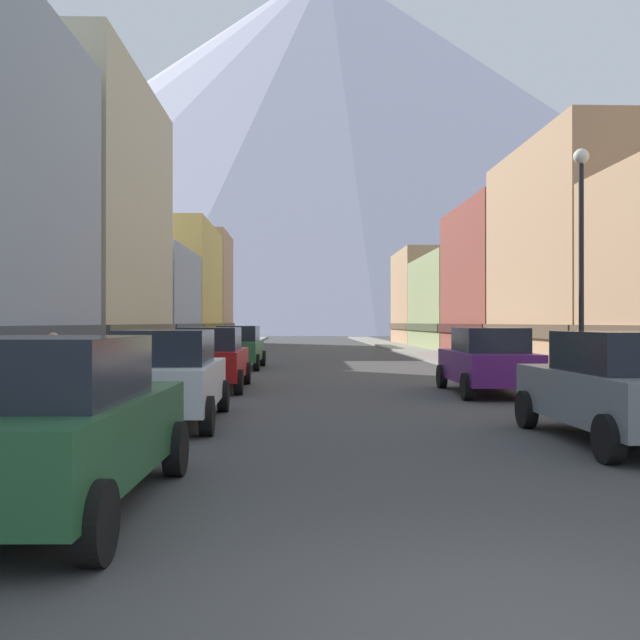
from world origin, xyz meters
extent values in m
cube|color=gray|center=(-6.25, 35.00, 0.07)|extent=(2.50, 100.00, 0.15)
cube|color=gray|center=(6.25, 35.00, 0.07)|extent=(2.50, 100.00, 0.15)
cube|color=beige|center=(-11.47, 25.13, 5.91)|extent=(7.94, 12.33, 11.82)
cube|color=#595444|center=(-11.47, 25.13, 1.60)|extent=(8.24, 12.33, 0.50)
cube|color=#99A5B2|center=(-11.75, 36.91, 3.06)|extent=(8.50, 10.19, 6.12)
cube|color=#444A50|center=(-11.75, 36.91, 1.60)|extent=(8.80, 10.19, 0.50)
cube|color=#D8B259|center=(-10.93, 48.67, 4.52)|extent=(6.87, 12.65, 9.05)
cube|color=brown|center=(-10.93, 48.67, 1.60)|extent=(7.17, 12.65, 0.50)
cube|color=tan|center=(-10.94, 60.19, 4.96)|extent=(6.87, 9.38, 9.93)
cube|color=brown|center=(-10.94, 60.19, 1.60)|extent=(7.17, 9.38, 0.50)
cube|color=brown|center=(11.72, 34.27, 4.16)|extent=(8.44, 10.57, 8.32)
cube|color=#3B1B16|center=(11.72, 34.27, 1.60)|extent=(8.74, 10.57, 0.50)
cube|color=#8C9966|center=(10.50, 46.15, 3.31)|extent=(6.00, 12.76, 6.62)
cube|color=#3F442D|center=(10.50, 46.15, 1.60)|extent=(6.30, 12.76, 0.50)
cube|color=tan|center=(11.52, 57.75, 4.08)|extent=(8.04, 10.25, 8.16)
cube|color=brown|center=(11.52, 57.75, 1.60)|extent=(8.34, 10.25, 0.50)
cube|color=#265933|center=(-3.80, 3.09, 0.74)|extent=(1.94, 4.44, 0.80)
cube|color=#1E232D|center=(-3.81, 2.84, 1.46)|extent=(1.65, 2.23, 0.64)
cylinder|color=black|center=(-4.68, 4.76, 0.34)|extent=(0.23, 0.68, 0.68)
cylinder|color=black|center=(-2.84, 4.72, 0.34)|extent=(0.23, 0.68, 0.68)
cylinder|color=black|center=(-2.92, 1.42, 0.34)|extent=(0.23, 0.68, 0.68)
cube|color=silver|center=(-3.80, 9.50, 0.74)|extent=(1.92, 4.43, 0.80)
cube|color=#1E232D|center=(-3.80, 9.25, 1.46)|extent=(1.64, 2.23, 0.64)
cylinder|color=black|center=(-4.75, 11.13, 0.34)|extent=(0.23, 0.68, 0.68)
cylinder|color=black|center=(-2.91, 11.17, 0.34)|extent=(0.23, 0.68, 0.68)
cylinder|color=black|center=(-4.69, 7.83, 0.34)|extent=(0.23, 0.68, 0.68)
cylinder|color=black|center=(-2.85, 7.87, 0.34)|extent=(0.23, 0.68, 0.68)
cube|color=#9E1111|center=(-3.80, 16.35, 0.74)|extent=(1.86, 4.41, 0.80)
cube|color=#1E232D|center=(-3.80, 16.10, 1.46)|extent=(1.61, 2.21, 0.64)
cylinder|color=black|center=(-4.73, 17.99, 0.34)|extent=(0.22, 0.68, 0.68)
cylinder|color=black|center=(-2.89, 18.00, 0.34)|extent=(0.22, 0.68, 0.68)
cylinder|color=black|center=(-4.71, 14.69, 0.34)|extent=(0.22, 0.68, 0.68)
cylinder|color=black|center=(-2.87, 14.70, 0.34)|extent=(0.22, 0.68, 0.68)
cube|color=#265933|center=(-3.80, 25.66, 0.74)|extent=(1.96, 4.45, 0.80)
cube|color=#1E232D|center=(-3.79, 25.91, 1.46)|extent=(1.66, 2.24, 0.64)
cylinder|color=black|center=(-2.93, 23.99, 0.34)|extent=(0.24, 0.69, 0.68)
cylinder|color=black|center=(-4.77, 24.04, 0.34)|extent=(0.24, 0.69, 0.68)
cylinder|color=black|center=(-2.83, 27.28, 0.34)|extent=(0.24, 0.69, 0.68)
cylinder|color=black|center=(-4.67, 27.34, 0.34)|extent=(0.24, 0.69, 0.68)
cube|color=slate|center=(3.80, 6.96, 0.74)|extent=(1.92, 4.43, 0.80)
cube|color=#1E232D|center=(3.80, 6.71, 1.46)|extent=(1.64, 2.23, 0.64)
cylinder|color=black|center=(2.85, 8.59, 0.34)|extent=(0.23, 0.68, 0.68)
cylinder|color=black|center=(4.69, 8.62, 0.34)|extent=(0.23, 0.68, 0.68)
cylinder|color=black|center=(2.91, 5.29, 0.34)|extent=(0.23, 0.68, 0.68)
cube|color=#591E72|center=(3.80, 14.82, 0.74)|extent=(1.90, 4.43, 0.80)
cube|color=#1E232D|center=(3.80, 14.57, 1.46)|extent=(1.63, 2.22, 0.64)
cylinder|color=black|center=(2.90, 16.48, 0.34)|extent=(0.23, 0.68, 0.68)
cylinder|color=black|center=(4.74, 16.45, 0.34)|extent=(0.23, 0.68, 0.68)
cylinder|color=black|center=(2.86, 13.18, 0.34)|extent=(0.23, 0.68, 0.68)
cylinder|color=black|center=(4.70, 13.15, 0.34)|extent=(0.23, 0.68, 0.68)
cylinder|color=#333338|center=(-6.25, 10.30, 0.83)|extent=(0.36, 0.36, 1.36)
sphere|color=tan|center=(-6.25, 10.30, 1.61)|extent=(0.22, 0.22, 0.22)
cylinder|color=black|center=(5.35, 12.27, 2.90)|extent=(0.12, 0.12, 5.50)
sphere|color=white|center=(5.35, 12.27, 5.83)|extent=(0.36, 0.36, 0.36)
cone|color=silver|center=(9.87, 260.00, 67.83)|extent=(328.53, 328.53, 135.66)
camera|label=1|loc=(-1.32, -4.28, 1.92)|focal=40.12mm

